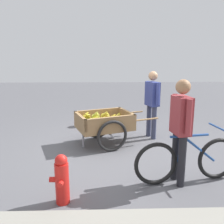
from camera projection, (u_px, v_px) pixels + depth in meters
The scene contains 7 objects.
ground_plane at pixel (117, 149), 5.08m from camera, with size 24.00×24.00×0.00m, color #56565B.
fruit_cart at pixel (104, 124), 5.27m from camera, with size 1.81×1.29×0.74m.
vendor_person at pixel (152, 99), 5.59m from camera, with size 0.31×0.58×1.52m.
bicycle at pixel (188, 160), 3.73m from camera, with size 1.65×0.46×0.85m.
cyclist_person at pixel (181, 123), 3.57m from camera, with size 0.25×0.55×1.56m.
fire_hydrant at pixel (62, 179), 3.19m from camera, with size 0.25×0.25×0.67m.
plastic_bucket at pixel (83, 121), 6.66m from camera, with size 0.24×0.24×0.29m, color orange.
Camera 1 is at (0.25, 4.77, 1.91)m, focal length 40.03 mm.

